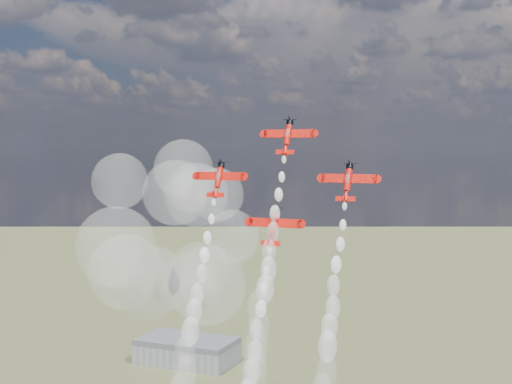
{
  "coord_description": "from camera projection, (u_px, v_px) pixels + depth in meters",
  "views": [
    {
      "loc": [
        54.53,
        -145.16,
        113.96
      ],
      "look_at": [
        -6.99,
        2.7,
        103.48
      ],
      "focal_mm": 50.0,
      "sensor_mm": 36.0,
      "label": 1
    }
  ],
  "objects": [
    {
      "name": "hangar",
      "position": [
        187.0,
        351.0,
        373.49
      ],
      "size": [
        50.0,
        28.0,
        13.0
      ],
      "color": "gray",
      "rests_on": "ground"
    },
    {
      "name": "plane_lead",
      "position": [
        288.0,
        136.0,
        161.32
      ],
      "size": [
        12.23,
        5.89,
        8.22
      ],
      "rotation": [
        1.15,
        0.0,
        0.0
      ],
      "color": "red",
      "rests_on": "ground"
    },
    {
      "name": "plane_left",
      "position": [
        219.0,
        179.0,
        163.78
      ],
      "size": [
        12.23,
        5.89,
        8.22
      ],
      "rotation": [
        1.15,
        0.0,
        0.0
      ],
      "color": "red",
      "rests_on": "ground"
    },
    {
      "name": "plane_right",
      "position": [
        348.0,
        182.0,
        152.04
      ],
      "size": [
        12.23,
        5.89,
        8.22
      ],
      "rotation": [
        1.15,
        0.0,
        0.0
      ],
      "color": "red",
      "rests_on": "ground"
    },
    {
      "name": "plane_slot",
      "position": [
        274.0,
        226.0,
        154.5
      ],
      "size": [
        12.23,
        5.89,
        8.22
      ],
      "rotation": [
        1.15,
        0.0,
        0.0
      ],
      "color": "red",
      "rests_on": "ground"
    },
    {
      "name": "smoke_trail_lead",
      "position": [
        260.0,
        321.0,
        147.98
      ],
      "size": [
        5.67,
        21.84,
        45.58
      ],
      "color": "white",
      "rests_on": "plane_lead"
    },
    {
      "name": "smoke_trail_left",
      "position": [
        183.0,
        366.0,
        150.3
      ],
      "size": [
        5.79,
        22.67,
        45.78
      ],
      "color": "white",
      "rests_on": "plane_left"
    },
    {
      "name": "smoke_trail_right",
      "position": [
        322.0,
        384.0,
        138.62
      ],
      "size": [
        5.7,
        21.89,
        45.68
      ],
      "color": "white",
      "rests_on": "plane_right"
    },
    {
      "name": "drifted_smoke_cloud",
      "position": [
        164.0,
        244.0,
        195.35
      ],
      "size": [
        56.84,
        40.02,
        53.3
      ],
      "color": "white",
      "rests_on": "ground"
    }
  ]
}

